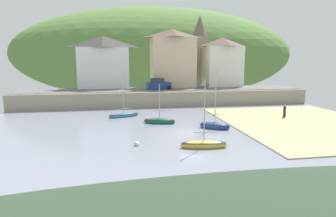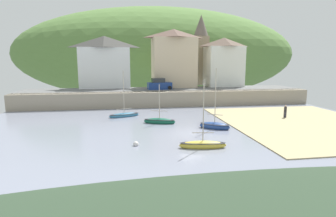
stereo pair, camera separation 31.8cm
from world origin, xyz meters
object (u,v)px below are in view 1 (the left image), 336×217
Objects in this scene: church_with_spire at (199,49)px; parked_car_near_slipway at (158,85)px; fishing_boat_green at (204,144)px; waterfront_building_right at (222,62)px; waterfront_building_left at (104,62)px; sailboat_blue_trim at (159,121)px; person_on_slipway at (285,110)px; mooring_buoy at (137,144)px; sailboat_nearest_shore at (124,115)px; waterfront_building_centre at (173,58)px; motorboat_with_cabin at (215,126)px.

church_with_spire is 14.36m from parked_car_near_slipway.
fishing_boat_green is (-9.22, -34.27, -9.32)m from church_with_spire.
waterfront_building_right is 1.54× the size of fishing_boat_green.
waterfront_building_left reaches higher than sailboat_blue_trim.
waterfront_building_left reaches higher than person_on_slipway.
mooring_buoy is at bearing -122.53° from waterfront_building_right.
waterfront_building_right is at bearing 74.85° from fishing_boat_green.
church_with_spire is at bearing 34.98° from parked_car_near_slipway.
church_with_spire reaches higher than mooring_buoy.
fishing_boat_green is (9.79, -30.27, -6.83)m from waterfront_building_left.
waterfront_building_left is at bearing 139.90° from person_on_slipway.
church_with_spire is 26.96m from sailboat_nearest_shore.
waterfront_building_centre is 22.36m from sailboat_blue_trim.
fishing_boat_green is at bearing -72.07° from waterfront_building_left.
waterfront_building_left is 29.87m from mooring_buoy.
motorboat_with_cabin is 11.45m from person_on_slipway.
person_on_slipway is (4.71, -23.98, -8.62)m from church_with_spire.
person_on_slipway is (16.39, 0.39, 0.71)m from sailboat_blue_trim.
waterfront_building_right reaches higher than sailboat_blue_trim.
waterfront_building_centre is 30.94m from mooring_buoy.
waterfront_building_centre is at bearing 39.56° from sailboat_nearest_shore.
parked_car_near_slipway is (-0.42, 25.77, 2.92)m from fishing_boat_green.
mooring_buoy is (-19.54, -8.77, -0.84)m from person_on_slipway.
sailboat_nearest_shore is 1.30× the size of sailboat_blue_trim.
waterfront_building_centre is 2.50× the size of parked_car_near_slipway.
mooring_buoy is at bearing -81.73° from waterfront_building_left.
fishing_boat_green is at bearing -112.78° from waterfront_building_right.
church_with_spire reaches higher than sailboat_nearest_shore.
motorboat_with_cabin is at bearing 28.94° from mooring_buoy.
waterfront_building_centre reaches higher than parked_car_near_slipway.
parked_car_near_slipway is 21.22m from person_on_slipway.
church_with_spire reaches higher than fishing_boat_green.
fishing_boat_green is 25.94m from parked_car_near_slipway.
church_with_spire is at bearing 31.89° from sailboat_nearest_shore.
waterfront_building_left is 11.11m from parked_car_near_slipway.
waterfront_building_right is 26.59m from motorboat_with_cabin.
person_on_slipway reaches higher than mooring_buoy.
parked_car_near_slipway is at bearing -126.29° from waterfront_building_centre.
waterfront_building_centre reaches higher than fishing_boat_green.
waterfront_building_centre is (12.67, 0.00, 0.68)m from waterfront_building_left.
sailboat_nearest_shore is 1.46× the size of parked_car_near_slipway.
waterfront_building_centre is at bearing 122.77° from motorboat_with_cabin.
waterfront_building_left is at bearing 128.31° from sailboat_blue_trim.
fishing_boat_green is 12.50× the size of mooring_buoy.
waterfront_building_centre is 9.86m from waterfront_building_right.
sailboat_blue_trim is at bearing -115.60° from church_with_spire.
waterfront_building_left is 28.01m from motorboat_with_cabin.
sailboat_nearest_shore is at bearing -120.98° from waterfront_building_centre.
waterfront_building_centre is at bearing 92.20° from fishing_boat_green.
church_with_spire reaches higher than person_on_slipway.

